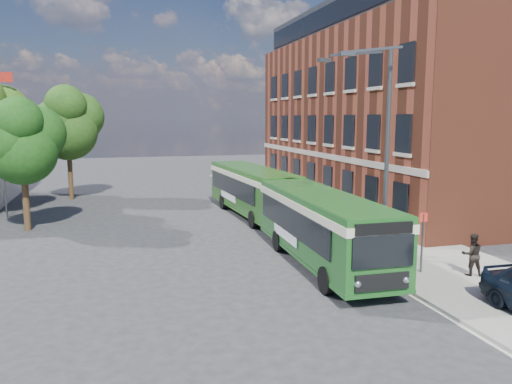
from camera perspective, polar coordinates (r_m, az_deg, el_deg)
name	(u,v)px	position (r m, az deg, el deg)	size (l,w,h in m)	color
ground	(255,258)	(22.35, -0.09, -7.55)	(120.00, 120.00, 0.00)	#2A2A2D
pavement	(327,215)	(32.00, 8.15, -2.58)	(6.00, 48.00, 0.15)	gray
kerb_line	(282,218)	(30.92, 2.96, -3.03)	(0.12, 48.00, 0.01)	beige
brick_office	(396,107)	(38.22, 15.66, 9.38)	(12.10, 26.00, 14.20)	brown
flagpole	(2,138)	(34.36, -27.04, 5.51)	(0.95, 0.10, 9.00)	#393C3E
street_lamp	(379,151)	(21.55, 13.91, 4.56)	(2.96, 2.38, 9.00)	#393C3E
bus_stop_sign	(422,239)	(20.58, 18.47, -5.06)	(0.35, 0.08, 2.52)	#393C3E
bus_front	(322,222)	(21.16, 7.52, -3.43)	(2.88, 10.76, 3.02)	#1B521C
bus_rear	(252,187)	(31.67, -0.47, 0.61)	(3.20, 11.26, 3.02)	#205216
pedestrian_a	(387,236)	(22.95, 14.79, -4.88)	(0.60, 0.40, 1.65)	black
pedestrian_b	(472,254)	(21.02, 23.47, -6.56)	(0.80, 0.62, 1.65)	black
tree_left	(23,141)	(29.79, -25.10, 5.33)	(4.32, 4.11, 7.29)	#382714
tree_right	(68,123)	(40.07, -20.65, 7.44)	(5.07, 4.82, 8.57)	#382714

